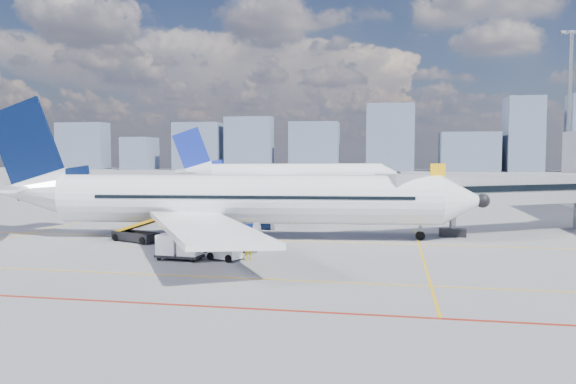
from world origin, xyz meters
name	(u,v)px	position (x,y,z in m)	size (l,w,h in m)	color
ground	(216,257)	(0.00, 0.00, 0.00)	(420.00, 420.00, 0.00)	gray
apron_markings	(188,268)	(-0.58, -3.91, 0.01)	(90.00, 35.12, 0.01)	#FFB40D
jet_bridge	(523,191)	(23.51, 16.91, 3.74)	(23.55, 15.78, 6.30)	#979A9F
floodlight_mast_ne	(569,110)	(38.00, 55.00, 13.59)	(3.20, 0.61, 25.45)	slate
distant_skyline	(377,144)	(5.67, 190.00, 10.87)	(256.63, 15.71, 28.97)	slate
main_aircraft	(227,200)	(-1.72, 8.47, 3.22)	(42.21, 36.72, 12.35)	white
second_aircraft	(288,175)	(-6.28, 60.93, 3.22)	(39.75, 33.91, 11.92)	white
baggage_tug	(224,250)	(0.83, -0.90, 0.70)	(2.38, 1.93, 1.45)	white
cargo_dolly	(179,246)	(-2.09, -1.43, 0.93)	(3.20, 1.63, 1.70)	black
belt_loader	(137,234)	(-8.32, 5.25, 0.63)	(5.93, 3.51, 2.43)	black
ramp_worker	(249,245)	(2.50, -0.63, 0.99)	(0.73, 0.48, 1.99)	yellow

